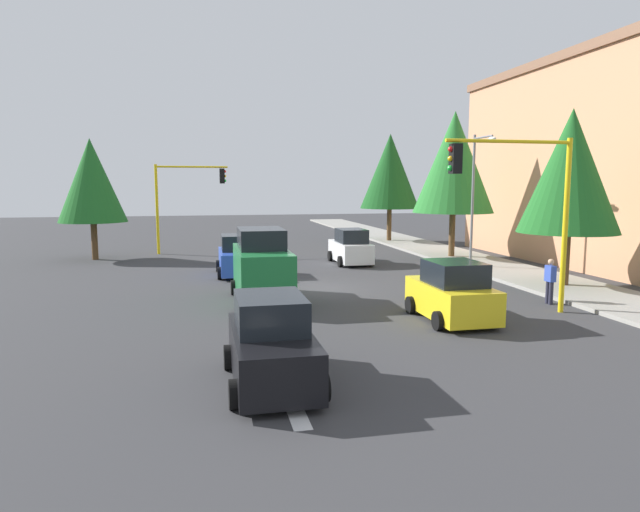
# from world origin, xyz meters

# --- Properties ---
(ground_plane) EXTENTS (120.00, 120.00, 0.00)m
(ground_plane) POSITION_xyz_m (0.00, 0.00, 0.00)
(ground_plane) COLOR #353538
(sidewalk_kerb) EXTENTS (80.00, 4.00, 0.15)m
(sidewalk_kerb) POSITION_xyz_m (-5.00, 10.50, 0.07)
(sidewalk_kerb) COLOR gray
(sidewalk_kerb) RESTS_ON ground
(lane_arrow_near) EXTENTS (2.40, 1.10, 1.10)m
(lane_arrow_near) POSITION_xyz_m (11.51, -3.00, 0.01)
(lane_arrow_near) COLOR silver
(lane_arrow_near) RESTS_ON ground
(apartment_block) EXTENTS (20.48, 9.30, 11.40)m
(apartment_block) POSITION_xyz_m (-4.10, 18.50, 5.71)
(apartment_block) COLOR tan
(apartment_block) RESTS_ON ground
(traffic_signal_far_right) EXTENTS (0.36, 4.59, 5.73)m
(traffic_signal_far_right) POSITION_xyz_m (-14.00, -5.71, 4.05)
(traffic_signal_far_right) COLOR yellow
(traffic_signal_far_right) RESTS_ON ground
(traffic_signal_near_left) EXTENTS (0.36, 4.59, 5.99)m
(traffic_signal_near_left) POSITION_xyz_m (6.00, 5.74, 4.22)
(traffic_signal_near_left) COLOR yellow
(traffic_signal_near_left) RESTS_ON ground
(street_lamp_curbside) EXTENTS (2.15, 0.28, 7.00)m
(street_lamp_curbside) POSITION_xyz_m (-3.61, 9.20, 4.35)
(street_lamp_curbside) COLOR slate
(street_lamp_curbside) RESTS_ON ground
(tree_roadside_mid) EXTENTS (4.77, 4.77, 8.74)m
(tree_roadside_mid) POSITION_xyz_m (-8.00, 10.00, 5.75)
(tree_roadside_mid) COLOR brown
(tree_roadside_mid) RESTS_ON ground
(tree_roadside_near) EXTENTS (4.16, 4.16, 7.60)m
(tree_roadside_near) POSITION_xyz_m (2.00, 10.50, 4.98)
(tree_roadside_near) COLOR brown
(tree_roadside_near) RESTS_ON ground
(tree_opposite_side) EXTENTS (3.91, 3.91, 7.13)m
(tree_opposite_side) POSITION_xyz_m (-12.00, -11.00, 4.67)
(tree_opposite_side) COLOR brown
(tree_opposite_side) RESTS_ON ground
(tree_roadside_far) EXTENTS (4.53, 4.53, 8.30)m
(tree_roadside_far) POSITION_xyz_m (-18.00, 9.50, 5.45)
(tree_roadside_far) COLOR brown
(tree_roadside_far) RESTS_ON ground
(delivery_van_green) EXTENTS (4.80, 2.22, 2.77)m
(delivery_van_green) POSITION_xyz_m (1.97, -2.52, 1.28)
(delivery_van_green) COLOR #1E7238
(delivery_van_green) RESTS_ON ground
(car_yellow) EXTENTS (3.70, 2.12, 1.98)m
(car_yellow) POSITION_xyz_m (6.31, 3.23, 0.90)
(car_yellow) COLOR yellow
(car_yellow) RESTS_ON ground
(car_black) EXTENTS (3.91, 2.02, 1.98)m
(car_black) POSITION_xyz_m (10.87, -3.26, 0.90)
(car_black) COLOR black
(car_black) RESTS_ON ground
(car_white) EXTENTS (3.93, 1.98, 1.98)m
(car_white) POSITION_xyz_m (-7.18, 3.46, 0.90)
(car_white) COLOR white
(car_white) RESTS_ON ground
(car_blue) EXTENTS (3.91, 2.02, 1.98)m
(car_blue) POSITION_xyz_m (-4.54, -3.05, 0.90)
(car_blue) COLOR blue
(car_blue) RESTS_ON ground
(pedestrian_crossing) EXTENTS (0.40, 0.24, 1.70)m
(pedestrian_crossing) POSITION_xyz_m (4.73, 7.92, 0.91)
(pedestrian_crossing) COLOR #262638
(pedestrian_crossing) RESTS_ON ground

